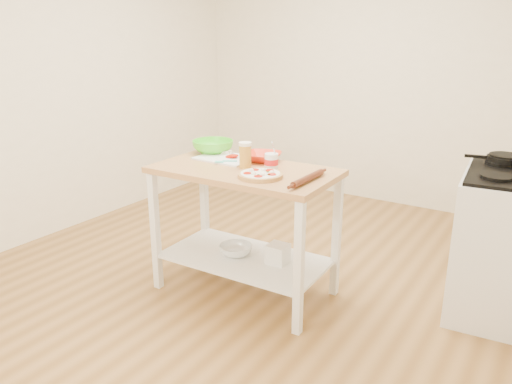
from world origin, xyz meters
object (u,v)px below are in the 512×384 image
at_px(yogurt_tub, 271,162).
at_px(rolling_pin, 308,179).
at_px(prep_island, 244,204).
at_px(spatula, 225,161).
at_px(orange_bowl, 263,157).
at_px(beer_pint, 245,155).
at_px(skillet, 504,159).
at_px(green_bowl, 213,147).
at_px(pizza, 261,175).
at_px(shelf_bin, 278,254).
at_px(cutting_board, 227,158).
at_px(shelf_glass_bowl, 236,250).
at_px(knife, 218,149).

height_order(yogurt_tub, rolling_pin, yogurt_tub).
distance_m(prep_island, spatula, 0.32).
relative_size(orange_bowl, beer_pint, 1.46).
distance_m(skillet, orange_bowl, 1.58).
bearing_deg(orange_bowl, green_bowl, 178.85).
xyz_separation_m(prep_island, orange_bowl, (0.00, 0.23, 0.28)).
bearing_deg(spatula, pizza, -51.08).
bearing_deg(shelf_bin, rolling_pin, -20.91).
relative_size(cutting_board, spatula, 3.16).
distance_m(cutting_board, shelf_glass_bowl, 0.66).
xyz_separation_m(prep_island, yogurt_tub, (0.17, 0.06, 0.30)).
distance_m(skillet, spatula, 1.83).
bearing_deg(yogurt_tub, prep_island, -159.21).
relative_size(prep_island, pizza, 4.37).
distance_m(spatula, shelf_glass_bowl, 0.63).
height_order(yogurt_tub, shelf_bin, yogurt_tub).
height_order(skillet, shelf_bin, skillet).
bearing_deg(orange_bowl, spatula, -131.79).
height_order(knife, rolling_pin, rolling_pin).
bearing_deg(shelf_bin, pizza, -102.93).
relative_size(cutting_board, yogurt_tub, 2.13).
relative_size(skillet, pizza, 1.28).
distance_m(knife, yogurt_tub, 0.65).
height_order(green_bowl, beer_pint, beer_pint).
relative_size(knife, beer_pint, 1.57).
height_order(knife, green_bowl, green_bowl).
distance_m(green_bowl, beer_pint, 0.49).
distance_m(skillet, yogurt_tub, 1.51).
height_order(prep_island, shelf_glass_bowl, prep_island).
distance_m(orange_bowl, rolling_pin, 0.57).
xyz_separation_m(pizza, beer_pint, (-0.21, 0.14, 0.07)).
bearing_deg(cutting_board, orange_bowl, 20.88).
relative_size(cutting_board, knife, 1.53).
bearing_deg(rolling_pin, prep_island, 173.63).
relative_size(skillet, shelf_glass_bowl, 1.55).
distance_m(green_bowl, yogurt_tub, 0.64).
xyz_separation_m(skillet, yogurt_tub, (-1.27, -0.82, -0.02)).
height_order(cutting_board, yogurt_tub, yogurt_tub).
bearing_deg(prep_island, cutting_board, 149.85).
distance_m(green_bowl, rolling_pin, 0.99).
bearing_deg(beer_pint, knife, 147.30).
bearing_deg(cutting_board, shelf_bin, -9.97).
bearing_deg(knife, shelf_bin, -2.93).
bearing_deg(skillet, yogurt_tub, -159.67).
bearing_deg(shelf_bin, orange_bowl, 141.64).
relative_size(rolling_pin, shelf_bin, 2.63).
bearing_deg(shelf_glass_bowl, shelf_bin, 9.23).
xyz_separation_m(pizza, orange_bowl, (-0.20, 0.35, 0.01)).
height_order(cutting_board, beer_pint, beer_pint).
bearing_deg(green_bowl, skillet, 18.88).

